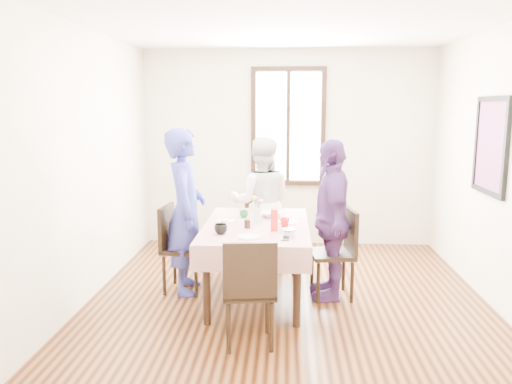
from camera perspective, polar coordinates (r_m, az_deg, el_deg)
ground at (r=5.13m, az=3.53°, el=-12.45°), size 4.50×4.50×0.00m
back_wall at (r=7.02m, az=3.65°, el=4.95°), size 4.00×0.00×4.00m
right_wall at (r=5.20m, az=26.36°, el=2.25°), size 0.00×4.50×4.50m
window_frame at (r=6.99m, az=3.67°, el=7.39°), size 1.02×0.06×1.62m
window_pane at (r=7.00m, az=3.67°, el=7.39°), size 0.90×0.02×1.50m
art_poster at (r=5.45m, az=25.11°, el=4.76°), size 0.04×0.76×0.96m
dining_table at (r=5.16m, az=0.03°, el=-7.86°), size 0.92×1.50×0.75m
tablecloth at (r=5.06m, az=0.03°, el=-3.75°), size 1.04×1.62×0.01m
chair_left at (r=5.37m, az=-8.13°, el=-6.37°), size 0.46×0.46×0.91m
chair_right at (r=5.19m, az=8.61°, el=-6.93°), size 0.47×0.47×0.91m
chair_far at (r=6.13m, az=0.62°, el=-4.23°), size 0.43×0.43×0.91m
chair_near at (r=4.16m, az=-0.84°, el=-11.11°), size 0.47×0.47×0.91m
person_left at (r=5.27m, az=-8.02°, el=-2.17°), size 0.48×0.67×1.71m
person_far at (r=6.04m, az=0.61°, el=-1.19°), size 0.77×0.61×1.58m
person_right at (r=5.10m, az=8.48°, el=-3.12°), size 0.42×0.96×1.62m
mug_black at (r=4.68m, az=-4.03°, el=-4.22°), size 0.13×0.13×0.09m
mug_flag at (r=4.92m, az=3.27°, el=-3.51°), size 0.14×0.14×0.09m
mug_green at (r=5.36m, az=-1.39°, el=-2.52°), size 0.10×0.10×0.07m
serving_bowl at (r=5.39m, az=1.74°, el=-2.53°), size 0.26×0.26×0.06m
juice_carton at (r=4.79m, az=2.10°, el=-3.17°), size 0.07×0.07×0.21m
butter_tub at (r=4.62m, az=3.77°, el=-4.65°), size 0.10×0.10×0.05m
jam_jar at (r=4.89m, az=-1.00°, el=-3.64°), size 0.06×0.06×0.08m
drinking_glass at (r=4.82m, az=-3.63°, el=-3.76°), size 0.07×0.07×0.10m
smartphone at (r=4.52m, az=3.29°, el=-5.26°), size 0.07×0.15×0.01m
flower_vase at (r=5.12m, az=0.18°, el=-2.61°), size 0.08×0.08×0.16m
plate_left at (r=5.18m, az=-3.49°, el=-3.30°), size 0.20×0.20×0.01m
plate_right at (r=5.14m, az=3.50°, el=-3.41°), size 0.20×0.20×0.01m
plate_near at (r=4.56m, az=-0.84°, el=-5.10°), size 0.20×0.20×0.01m
butter_lid at (r=4.62m, az=3.77°, el=-4.27°), size 0.12×0.12×0.01m
flower_bunch at (r=5.10m, az=0.18°, el=-1.21°), size 0.09×0.09×0.10m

